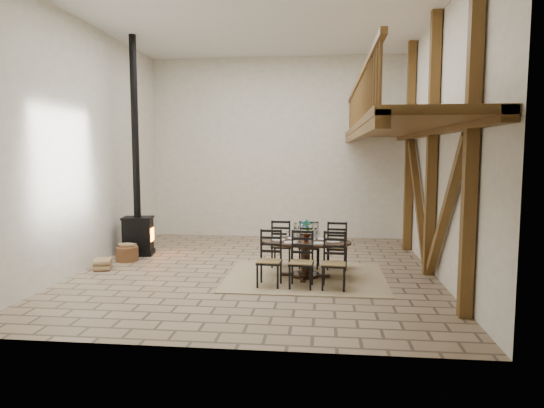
# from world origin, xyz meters

# --- Properties ---
(ground) EXTENTS (8.00, 8.00, 0.00)m
(ground) POSITION_xyz_m (0.00, 0.00, 0.00)
(ground) COLOR #9D8368
(ground) RESTS_ON ground
(room_shell) EXTENTS (7.02, 8.02, 5.01)m
(room_shell) POSITION_xyz_m (1.19, 0.00, 3.01)
(room_shell) COLOR white
(room_shell) RESTS_ON ground
(rug) EXTENTS (3.00, 2.50, 0.02)m
(rug) POSITION_xyz_m (1.01, -0.49, 0.01)
(rug) COLOR tan
(rug) RESTS_ON ground
(dining_table) EXTENTS (1.78, 2.00, 1.11)m
(dining_table) POSITION_xyz_m (1.01, -0.49, 0.38)
(dining_table) COLOR black
(dining_table) RESTS_ON ground
(wood_stove) EXTENTS (0.77, 0.63, 5.00)m
(wood_stove) POSITION_xyz_m (-2.96, 1.17, 1.12)
(wood_stove) COLOR black
(wood_stove) RESTS_ON ground
(log_basket) EXTENTS (0.48, 0.48, 0.40)m
(log_basket) POSITION_xyz_m (-2.95, 0.50, 0.17)
(log_basket) COLOR brown
(log_basket) RESTS_ON ground
(log_stack) EXTENTS (0.44, 0.52, 0.22)m
(log_stack) POSITION_xyz_m (-3.13, -0.30, 0.11)
(log_stack) COLOR tan
(log_stack) RESTS_ON ground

